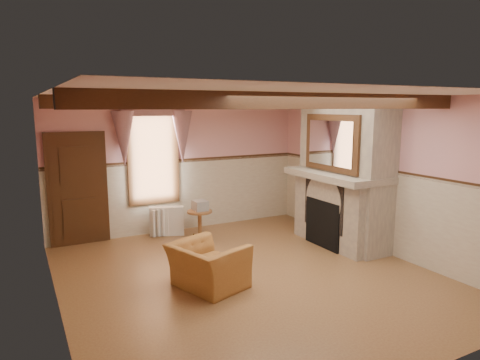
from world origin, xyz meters
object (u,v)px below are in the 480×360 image
mantel_clock (311,162)px  armchair (208,266)px  side_table (200,224)px  radiator (167,221)px  oil_lamp (328,163)px  bowl (335,169)px

mantel_clock → armchair: bearing=-153.4°
side_table → mantel_clock: mantel_clock is taller
radiator → oil_lamp: bearing=-13.8°
side_table → mantel_clock: (2.13, -0.87, 1.25)m
side_table → mantel_clock: 2.61m
side_table → radiator: size_ratio=0.79×
radiator → mantel_clock: (2.68, -1.30, 1.22)m
side_table → oil_lamp: size_ratio=1.96×
radiator → side_table: bearing=-17.6°
side_table → radiator: radiator is taller
bowl → mantel_clock: 0.73m
side_table → bowl: size_ratio=1.49×
bowl → oil_lamp: 0.24m
armchair → bowl: bearing=-94.3°
armchair → oil_lamp: (2.98, 0.99, 1.23)m
armchair → radiator: size_ratio=1.45×
armchair → radiator: armchair is taller
bowl → radiator: bearing=142.9°
radiator → mantel_clock: size_ratio=2.92×
armchair → oil_lamp: bearing=-90.3°
armchair → side_table: 2.51m
radiator → oil_lamp: (2.68, -1.80, 1.26)m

